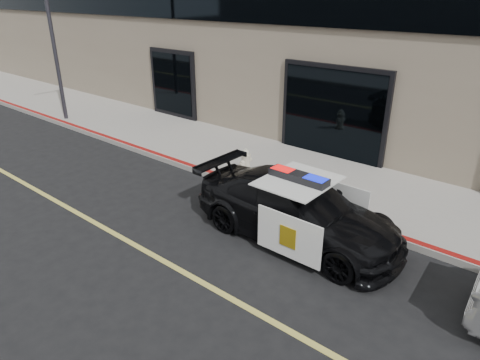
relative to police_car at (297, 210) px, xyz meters
The scene contains 5 objects.
ground 2.57m from the police_car, 107.59° to the right, with size 120.00×120.00×0.00m, color black.
sidewalk_n 3.04m from the police_car, 104.53° to the left, with size 60.00×3.50×0.15m, color gray.
police_car is the anchor object (origin of this frame).
fire_hydrant 3.28m from the police_car, 147.85° to the left, with size 0.33×0.46×0.72m.
street_light 12.13m from the police_car, behind, with size 0.15×1.33×5.23m.
Camera 1 is at (4.83, -4.38, 4.80)m, focal length 32.00 mm.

